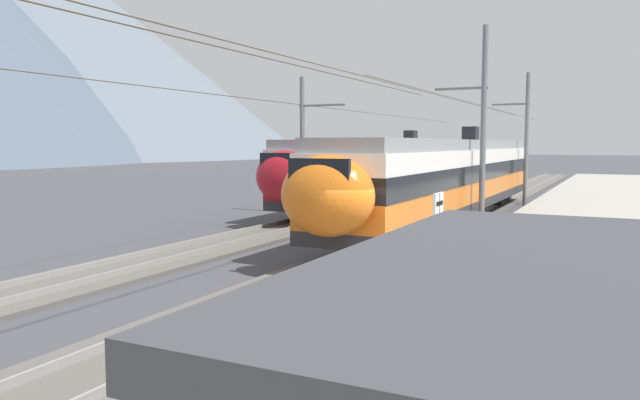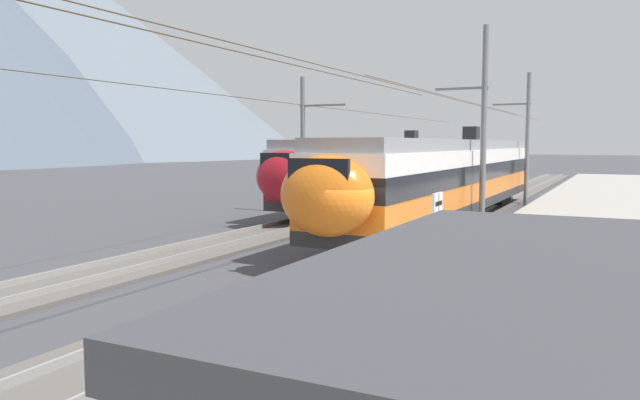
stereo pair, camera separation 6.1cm
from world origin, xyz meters
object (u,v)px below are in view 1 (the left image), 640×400
at_px(catenary_mast_mid, 480,127).
at_px(catenary_mast_far_side, 305,142).
at_px(catenary_mast_east, 524,136).
at_px(handbag_beside_passenger, 430,316).
at_px(platform_sign, 438,218).
at_px(train_far_track, 387,168).
at_px(potted_plant_platform_edge, 458,319).
at_px(passenger_walking, 424,279).
at_px(train_near_platform, 448,176).

height_order(catenary_mast_mid, catenary_mast_far_side, catenary_mast_mid).
bearing_deg(catenary_mast_mid, catenary_mast_east, 0.04).
height_order(catenary_mast_far_side, handbag_beside_passenger, catenary_mast_far_side).
xyz_separation_m(catenary_mast_east, platform_sign, (-23.96, -1.51, -2.17)).
height_order(train_far_track, catenary_mast_far_side, catenary_mast_far_side).
relative_size(train_far_track, potted_plant_platform_edge, 35.21).
bearing_deg(catenary_mast_far_side, passenger_walking, -146.34).
xyz_separation_m(catenary_mast_mid, platform_sign, (-11.60, -1.50, -2.44)).
xyz_separation_m(catenary_mast_mid, handbag_beside_passenger, (-14.63, -2.23, -3.95)).
height_order(train_near_platform, platform_sign, train_near_platform).
bearing_deg(train_near_platform, catenary_mast_east, -9.54).
bearing_deg(train_near_platform, potted_plant_platform_edge, -164.63).
distance_m(train_near_platform, catenary_mast_east, 10.89).
height_order(catenary_mast_far_side, platform_sign, catenary_mast_far_side).
relative_size(catenary_mast_east, potted_plant_platform_edge, 54.11).
bearing_deg(handbag_beside_passenger, catenary_mast_mid, 8.66).
relative_size(train_far_track, catenary_mast_mid, 0.65).
height_order(train_near_platform, train_far_track, same).
relative_size(train_far_track, catenary_mast_far_side, 0.65).
distance_m(catenary_mast_east, catenary_mast_far_side, 13.61).
bearing_deg(passenger_walking, train_far_track, 21.69).
relative_size(catenary_mast_far_side, platform_sign, 18.30).
xyz_separation_m(train_far_track, potted_plant_platform_edge, (-24.91, -10.47, -1.52)).
relative_size(train_near_platform, catenary_mast_far_side, 0.65).
relative_size(train_near_platform, potted_plant_platform_edge, 35.20).
distance_m(catenary_mast_mid, platform_sign, 11.95).
relative_size(handbag_beside_passenger, potted_plant_platform_edge, 0.54).
relative_size(train_far_track, passenger_walking, 15.82).
height_order(train_near_platform, potted_plant_platform_edge, train_near_platform).
relative_size(catenary_mast_mid, catenary_mast_east, 1.00).
distance_m(train_near_platform, handbag_beside_passenger, 16.99).
bearing_deg(catenary_mast_far_side, platform_sign, -142.19).
height_order(train_far_track, catenary_mast_east, catenary_mast_east).
height_order(train_near_platform, passenger_walking, train_near_platform).
xyz_separation_m(catenary_mast_far_side, passenger_walking, (-17.80, -11.85, -2.55)).
bearing_deg(catenary_mast_east, train_far_track, 111.55).
xyz_separation_m(train_far_track, catenary_mast_far_side, (-6.67, 2.12, 1.56)).
height_order(train_near_platform, handbag_beside_passenger, train_near_platform).
relative_size(train_near_platform, platform_sign, 11.91).
height_order(train_far_track, passenger_walking, train_far_track).
xyz_separation_m(platform_sign, potted_plant_platform_edge, (-3.91, -1.46, -1.23)).
bearing_deg(potted_plant_platform_edge, catenary_mast_mid, 10.83).
relative_size(train_near_platform, handbag_beside_passenger, 65.59).
bearing_deg(catenary_mast_mid, potted_plant_platform_edge, -169.17).
bearing_deg(train_near_platform, catenary_mast_mid, -134.88).
bearing_deg(catenary_mast_east, passenger_walking, -175.32).
bearing_deg(handbag_beside_passenger, platform_sign, 13.50).
xyz_separation_m(catenary_mast_east, potted_plant_platform_edge, (-27.87, -2.98, -3.40)).
bearing_deg(platform_sign, passenger_walking, -168.09).
height_order(train_far_track, handbag_beside_passenger, train_far_track).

